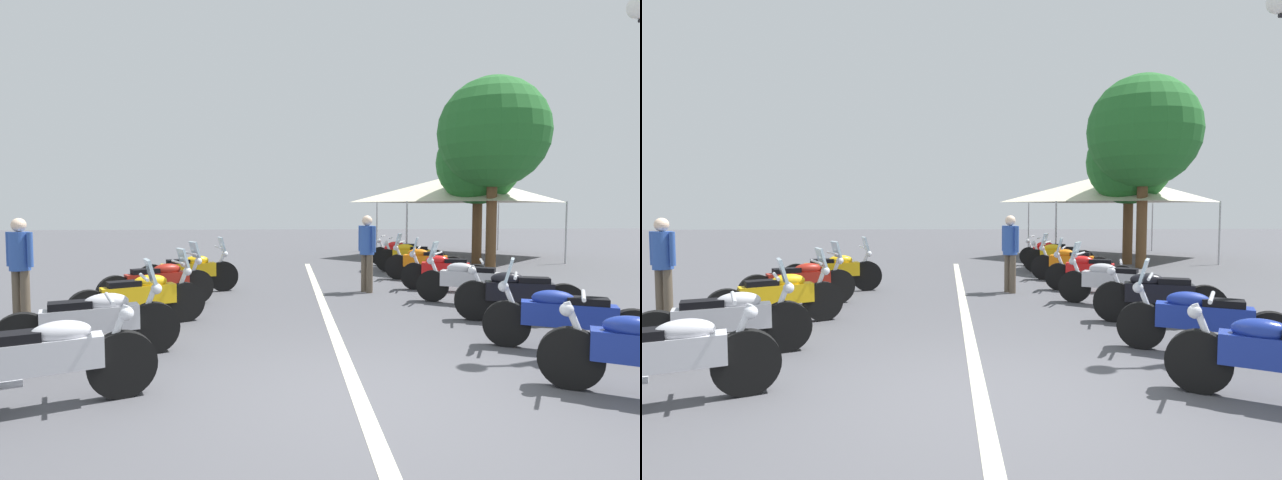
# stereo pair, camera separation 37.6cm
# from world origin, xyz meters

# --- Properties ---
(ground_plane) EXTENTS (80.00, 80.00, 0.00)m
(ground_plane) POSITION_xyz_m (0.00, 0.00, 0.00)
(ground_plane) COLOR #4C4C51
(lane_centre_stripe) EXTENTS (16.20, 0.16, 0.01)m
(lane_centre_stripe) POSITION_xyz_m (3.97, 0.00, 0.00)
(lane_centre_stripe) COLOR beige
(lane_centre_stripe) RESTS_ON ground_plane
(motorcycle_left_row_0) EXTENTS (1.03, 1.94, 1.01)m
(motorcycle_left_row_0) POSITION_xyz_m (-0.03, 2.96, 0.46)
(motorcycle_left_row_0) COLOR black
(motorcycle_left_row_0) RESTS_ON ground_plane
(motorcycle_left_row_1) EXTENTS (1.02, 2.00, 1.22)m
(motorcycle_left_row_1) POSITION_xyz_m (1.50, 3.06, 0.47)
(motorcycle_left_row_1) COLOR black
(motorcycle_left_row_1) RESTS_ON ground_plane
(motorcycle_left_row_2) EXTENTS (1.16, 1.91, 1.21)m
(motorcycle_left_row_2) POSITION_xyz_m (3.27, 2.99, 0.47)
(motorcycle_left_row_2) COLOR black
(motorcycle_left_row_2) RESTS_ON ground_plane
(motorcycle_left_row_3) EXTENTS (1.22, 1.93, 1.22)m
(motorcycle_left_row_3) POSITION_xyz_m (4.79, 3.08, 0.48)
(motorcycle_left_row_3) COLOR black
(motorcycle_left_row_3) RESTS_ON ground_plane
(motorcycle_left_row_4) EXTENTS (0.96, 2.10, 1.23)m
(motorcycle_left_row_4) POSITION_xyz_m (6.40, 2.81, 0.48)
(motorcycle_left_row_4) COLOR black
(motorcycle_left_row_4) RESTS_ON ground_plane
(motorcycle_right_row_0) EXTENTS (1.18, 1.85, 1.00)m
(motorcycle_right_row_0) POSITION_xyz_m (-0.18, -2.81, 0.46)
(motorcycle_right_row_0) COLOR black
(motorcycle_right_row_0) RESTS_ON ground_plane
(motorcycle_right_row_1) EXTENTS (1.10, 1.95, 1.20)m
(motorcycle_right_row_1) POSITION_xyz_m (1.47, -2.89, 0.46)
(motorcycle_right_row_1) COLOR black
(motorcycle_right_row_1) RESTS_ON ground_plane
(motorcycle_right_row_2) EXTENTS (0.91, 1.98, 1.01)m
(motorcycle_right_row_2) POSITION_xyz_m (3.15, -3.05, 0.46)
(motorcycle_right_row_2) COLOR black
(motorcycle_right_row_2) RESTS_ON ground_plane
(motorcycle_right_row_3) EXTENTS (1.17, 1.87, 1.20)m
(motorcycle_right_row_3) POSITION_xyz_m (4.73, -2.81, 0.46)
(motorcycle_right_row_3) COLOR black
(motorcycle_right_row_3) RESTS_ON ground_plane
(motorcycle_right_row_4) EXTENTS (0.92, 1.93, 1.20)m
(motorcycle_right_row_4) POSITION_xyz_m (6.37, -2.85, 0.46)
(motorcycle_right_row_4) COLOR black
(motorcycle_right_row_4) RESTS_ON ground_plane
(motorcycle_right_row_5) EXTENTS (1.06, 1.95, 1.22)m
(motorcycle_right_row_5) POSITION_xyz_m (7.98, -2.84, 0.47)
(motorcycle_right_row_5) COLOR black
(motorcycle_right_row_5) RESTS_ON ground_plane
(motorcycle_right_row_6) EXTENTS (0.90, 2.00, 1.02)m
(motorcycle_right_row_6) POSITION_xyz_m (9.63, -2.90, 0.47)
(motorcycle_right_row_6) COLOR black
(motorcycle_right_row_6) RESTS_ON ground_plane
(motorcycle_right_row_7) EXTENTS (0.97, 1.91, 0.98)m
(motorcycle_right_row_7) POSITION_xyz_m (11.26, -3.00, 0.45)
(motorcycle_right_row_7) COLOR black
(motorcycle_right_row_7) RESTS_ON ground_plane
(bystander_0) EXTENTS (0.32, 0.50, 1.71)m
(bystander_0) POSITION_xyz_m (3.81, 5.08, 1.00)
(bystander_0) COLOR brown
(bystander_0) RESTS_ON ground_plane
(bystander_1) EXTENTS (0.46, 0.33, 1.71)m
(bystander_1) POSITION_xyz_m (6.28, -1.08, 1.00)
(bystander_1) COLOR brown
(bystander_1) RESTS_ON ground_plane
(roadside_tree_0) EXTENTS (2.79, 2.79, 4.79)m
(roadside_tree_0) POSITION_xyz_m (11.84, -5.72, 3.37)
(roadside_tree_0) COLOR brown
(roadside_tree_0) RESTS_ON ground_plane
(roadside_tree_1) EXTENTS (3.44, 3.44, 5.95)m
(roadside_tree_1) POSITION_xyz_m (10.72, -5.75, 4.21)
(roadside_tree_1) COLOR brown
(roadside_tree_1) RESTS_ON ground_plane
(event_tent) EXTENTS (6.05, 6.05, 3.20)m
(event_tent) POSITION_xyz_m (14.30, -5.98, 2.65)
(event_tent) COLOR beige
(event_tent) RESTS_ON ground_plane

